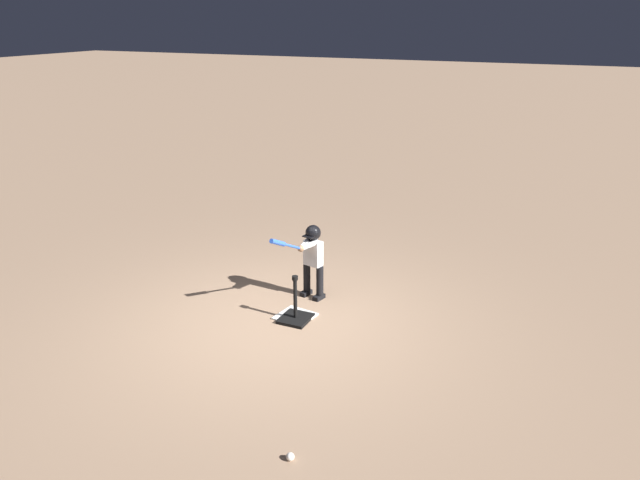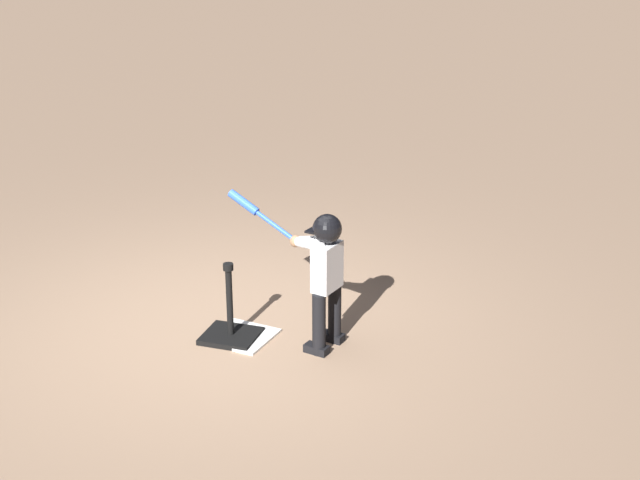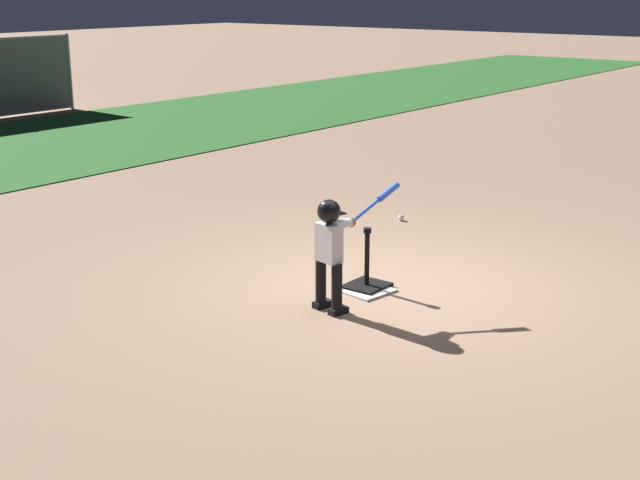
{
  "view_description": "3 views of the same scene",
  "coord_description": "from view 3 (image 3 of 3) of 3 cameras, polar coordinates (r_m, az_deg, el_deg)",
  "views": [
    {
      "loc": [
        6.12,
        3.36,
        3.68
      ],
      "look_at": [
        -0.82,
        0.23,
        0.89
      ],
      "focal_mm": 35.0,
      "sensor_mm": 36.0,
      "label": 1
    },
    {
      "loc": [
        -2.67,
        5.64,
        3.09
      ],
      "look_at": [
        -0.97,
        0.34,
        0.95
      ],
      "focal_mm": 50.0,
      "sensor_mm": 36.0,
      "label": 2
    },
    {
      "loc": [
        -6.96,
        -4.49,
        2.84
      ],
      "look_at": [
        -0.72,
        0.34,
        0.57
      ],
      "focal_mm": 50.0,
      "sensor_mm": 36.0,
      "label": 3
    }
  ],
  "objects": [
    {
      "name": "baseball",
      "position": [
        11.17,
        5.2,
        1.42
      ],
      "size": [
        0.07,
        0.07,
        0.07
      ],
      "primitive_type": "sphere",
      "color": "white",
      "rests_on": "ground_plane"
    },
    {
      "name": "batter_child",
      "position": [
        7.89,
        0.79,
        -0.05
      ],
      "size": [
        0.93,
        0.39,
        1.08
      ],
      "color": "black",
      "rests_on": "ground_plane"
    },
    {
      "name": "ground_plane",
      "position": [
        8.76,
        4.64,
        -2.95
      ],
      "size": [
        90.0,
        90.0,
        0.0
      ],
      "primitive_type": "plane",
      "color": "#93755B"
    },
    {
      "name": "home_plate",
      "position": [
        8.59,
        2.95,
        -3.22
      ],
      "size": [
        0.5,
        0.5,
        0.02
      ],
      "primitive_type": "cube",
      "rotation": [
        0.0,
        0.0,
        -0.15
      ],
      "color": "white",
      "rests_on": "ground_plane"
    },
    {
      "name": "batting_tee",
      "position": [
        8.65,
        3.0,
        -2.55
      ],
      "size": [
        0.4,
        0.36,
        0.61
      ],
      "color": "black",
      "rests_on": "ground_plane"
    }
  ]
}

